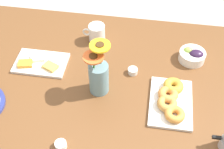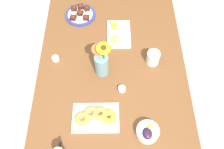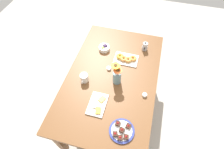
% 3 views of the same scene
% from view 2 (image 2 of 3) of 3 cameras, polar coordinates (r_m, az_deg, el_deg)
% --- Properties ---
extents(ground_plane, '(6.00, 6.00, 0.00)m').
position_cam_2_polar(ground_plane, '(2.32, -0.00, -10.21)').
color(ground_plane, '#B7B2A8').
extents(dining_table, '(1.60, 1.00, 0.74)m').
position_cam_2_polar(dining_table, '(1.72, -0.00, -2.19)').
color(dining_table, brown).
rests_on(dining_table, ground_plane).
extents(coffee_mug, '(0.12, 0.09, 0.10)m').
position_cam_2_polar(coffee_mug, '(1.70, 9.36, 3.86)').
color(coffee_mug, white).
rests_on(coffee_mug, dining_table).
extents(grape_bowl, '(0.13, 0.13, 0.07)m').
position_cam_2_polar(grape_bowl, '(1.48, 8.15, -12.87)').
color(grape_bowl, white).
rests_on(grape_bowl, dining_table).
extents(cheese_platter, '(0.26, 0.17, 0.03)m').
position_cam_2_polar(cheese_platter, '(1.86, 1.46, 9.33)').
color(cheese_platter, white).
rests_on(cheese_platter, dining_table).
extents(croissant_platter, '(0.19, 0.28, 0.05)m').
position_cam_2_polar(croissant_platter, '(1.51, -3.65, -9.55)').
color(croissant_platter, white).
rests_on(croissant_platter, dining_table).
extents(jam_cup_honey, '(0.05, 0.05, 0.03)m').
position_cam_2_polar(jam_cup_honey, '(1.59, 2.28, -3.32)').
color(jam_cup_honey, white).
rests_on(jam_cup_honey, dining_table).
extents(jam_cup_berry, '(0.05, 0.05, 0.03)m').
position_cam_2_polar(jam_cup_berry, '(1.76, -12.79, 3.61)').
color(jam_cup_berry, white).
rests_on(jam_cup_berry, dining_table).
extents(dessert_plate, '(0.23, 0.23, 0.05)m').
position_cam_2_polar(dessert_plate, '(2.01, -7.26, 13.49)').
color(dessert_plate, navy).
rests_on(dessert_plate, dining_table).
extents(flower_vase, '(0.11, 0.12, 0.27)m').
position_cam_2_polar(flower_vase, '(1.60, -2.41, 2.59)').
color(flower_vase, '#6B939E').
rests_on(flower_vase, dining_table).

